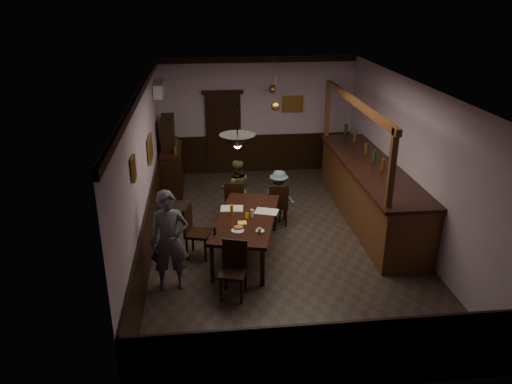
{
  "coord_description": "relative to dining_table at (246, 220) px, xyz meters",
  "views": [
    {
      "loc": [
        -1.43,
        -8.61,
        4.61
      ],
      "look_at": [
        -0.52,
        -0.29,
        1.15
      ],
      "focal_mm": 35.0,
      "sensor_mm": 36.0,
      "label": 1
    }
  ],
  "objects": [
    {
      "name": "newspaper_right",
      "position": [
        0.4,
        0.2,
        0.07
      ],
      "size": [
        0.5,
        0.43,
        0.01
      ],
      "primitive_type": "cube",
      "rotation": [
        0.0,
        0.0,
        -0.35
      ],
      "color": "silver",
      "rests_on": "dining_table"
    },
    {
      "name": "pepper_mill",
      "position": [
        -0.59,
        -0.62,
        0.13
      ],
      "size": [
        0.04,
        0.04,
        0.14
      ],
      "primitive_type": "cylinder",
      "color": "black",
      "rests_on": "dining_table"
    },
    {
      "name": "pendant_iron",
      "position": [
        -0.19,
        -0.78,
        1.72
      ],
      "size": [
        0.56,
        0.56,
        0.7
      ],
      "color": "black",
      "rests_on": "ground"
    },
    {
      "name": "person_standing",
      "position": [
        -1.32,
        -0.96,
        0.16
      ],
      "size": [
        0.65,
        0.46,
        1.7
      ],
      "primitive_type": "imported",
      "rotation": [
        0.0,
        0.0,
        0.08
      ],
      "color": "#565762",
      "rests_on": "ground"
    },
    {
      "name": "pastry_plate",
      "position": [
        -0.2,
        -0.53,
        0.07
      ],
      "size": [
        0.22,
        0.22,
        0.01
      ],
      "primitive_type": "cylinder",
      "color": "white",
      "rests_on": "dining_table"
    },
    {
      "name": "bar_counter",
      "position": [
        2.71,
        1.21,
        -0.04
      ],
      "size": [
        1.07,
        4.59,
        2.57
      ],
      "color": "#532A16",
      "rests_on": "ground"
    },
    {
      "name": "picture_left_large",
      "position": [
        -1.74,
        1.29,
        1.01
      ],
      "size": [
        0.04,
        0.62,
        0.48
      ],
      "color": "olive",
      "rests_on": "ground"
    },
    {
      "name": "picture_left_small",
      "position": [
        -1.74,
        -1.11,
        1.46
      ],
      "size": [
        0.04,
        0.28,
        0.36
      ],
      "color": "olive",
      "rests_on": "ground"
    },
    {
      "name": "person_seated_left",
      "position": [
        -0.06,
        1.61,
        -0.04
      ],
      "size": [
        0.65,
        0.52,
        1.29
      ],
      "primitive_type": "imported",
      "rotation": [
        0.0,
        0.0,
        3.19
      ],
      "color": "#444529",
      "rests_on": "ground"
    },
    {
      "name": "pendant_brass_mid",
      "position": [
        0.82,
        2.06,
        1.61
      ],
      "size": [
        0.2,
        0.2,
        0.81
      ],
      "color": "#BF8C3F",
      "rests_on": "ground"
    },
    {
      "name": "soda_can",
      "position": [
        0.01,
        -0.08,
        0.12
      ],
      "size": [
        0.07,
        0.07,
        0.12
      ],
      "primitive_type": "cylinder",
      "color": "#FFF415",
      "rests_on": "dining_table"
    },
    {
      "name": "picture_back",
      "position": [
        1.62,
        4.45,
        1.11
      ],
      "size": [
        0.55,
        0.04,
        0.42
      ],
      "color": "olive",
      "rests_on": "ground"
    },
    {
      "name": "coffee_cup",
      "position": [
        0.17,
        -0.64,
        0.11
      ],
      "size": [
        0.1,
        0.1,
        0.07
      ],
      "primitive_type": "imported",
      "rotation": [
        0.0,
        0.0,
        -0.24
      ],
      "color": "white",
      "rests_on": "saucer"
    },
    {
      "name": "pastry_ring_a",
      "position": [
        -0.19,
        -0.47,
        0.1
      ],
      "size": [
        0.13,
        0.13,
        0.04
      ],
      "primitive_type": "torus",
      "color": "#C68C47",
      "rests_on": "pastry_plate"
    },
    {
      "name": "pendant_brass_far",
      "position": [
        1.02,
        3.89,
        1.61
      ],
      "size": [
        0.2,
        0.2,
        0.81
      ],
      "color": "#BF8C3F",
      "rests_on": "ground"
    },
    {
      "name": "room",
      "position": [
        0.72,
        0.49,
        0.81
      ],
      "size": [
        5.01,
        8.01,
        3.01
      ],
      "color": "#2D2621",
      "rests_on": "ground"
    },
    {
      "name": "chair_far_right",
      "position": [
        0.76,
        1.13,
        -0.18
      ],
      "size": [
        0.42,
        0.42,
        0.92
      ],
      "rotation": [
        0.0,
        0.0,
        3.09
      ],
      "color": "black",
      "rests_on": "ground"
    },
    {
      "name": "chair_near",
      "position": [
        -0.32,
        -1.28,
        -0.18
      ],
      "size": [
        0.5,
        0.5,
        0.93
      ],
      "rotation": [
        0.0,
        0.0,
        -0.28
      ],
      "color": "black",
      "rests_on": "ground"
    },
    {
      "name": "saucer",
      "position": [
        0.18,
        -0.58,
        0.07
      ],
      "size": [
        0.15,
        0.15,
        0.01
      ],
      "primitive_type": "cylinder",
      "color": "white",
      "rests_on": "dining_table"
    },
    {
      "name": "beer_glass",
      "position": [
        -0.25,
        0.12,
        0.16
      ],
      "size": [
        0.06,
        0.06,
        0.2
      ],
      "primitive_type": "cylinder",
      "color": "#BF721E",
      "rests_on": "dining_table"
    },
    {
      "name": "pastry_ring_b",
      "position": [
        -0.16,
        -0.47,
        0.1
      ],
      "size": [
        0.13,
        0.13,
        0.04
      ],
      "primitive_type": "torus",
      "color": "#C68C47",
      "rests_on": "pastry_plate"
    },
    {
      "name": "napkin",
      "position": [
        -0.09,
        -0.22,
        0.07
      ],
      "size": [
        0.18,
        0.18,
        0.0
      ],
      "primitive_type": "cube",
      "rotation": [
        0.0,
        0.0,
        -0.24
      ],
      "color": "#FEE85D",
      "rests_on": "dining_table"
    },
    {
      "name": "person_seated_right",
      "position": [
        0.81,
        1.4,
        -0.13
      ],
      "size": [
        0.82,
        0.71,
        1.1
      ],
      "primitive_type": "imported",
      "rotation": [
        0.0,
        0.0,
        2.62
      ],
      "color": "slate",
      "rests_on": "ground"
    },
    {
      "name": "water_glass",
      "position": [
        0.1,
        -0.01,
        0.14
      ],
      "size": [
        0.06,
        0.06,
        0.15
      ],
      "primitive_type": "cylinder",
      "color": "silver",
      "rests_on": "dining_table"
    },
    {
      "name": "sideboard",
      "position": [
        -1.5,
        3.36,
        0.04
      ],
      "size": [
        0.49,
        1.37,
        1.81
      ],
      "color": "black",
      "rests_on": "ground"
    },
    {
      "name": "door_back",
      "position": [
        -0.18,
        4.44,
        0.36
      ],
      "size": [
        0.9,
        0.06,
        2.1
      ],
      "primitive_type": "cube",
      "color": "black",
      "rests_on": "ground"
    },
    {
      "name": "chair_side",
      "position": [
        -0.95,
        0.04,
        -0.14
      ],
      "size": [
        0.53,
        0.53,
        0.99
      ],
      "rotation": [
        0.0,
        0.0,
        1.27
      ],
      "color": "black",
      "rests_on": "ground"
    },
    {
      "name": "ac_unit",
      "position": [
        -1.66,
        3.39,
        1.76
      ],
      "size": [
        0.2,
        0.85,
        0.3
      ],
      "color": "white",
      "rests_on": "ground"
    },
    {
      "name": "newspaper_left",
      "position": [
        -0.24,
        0.4,
        0.07
      ],
      "size": [
        0.45,
        0.34,
        0.01
      ],
      "primitive_type": "cube",
      "rotation": [
        0.0,
        0.0,
        -0.1
      ],
      "color": "silver",
      "rests_on": "dining_table"
    },
    {
      "name": "chair_far_left",
      "position": [
        -0.12,
        1.34,
        -0.18
      ],
      "size": [
        0.44,
        0.44,
        0.92
      ],
      "rotation": [
        0.0,
        0.0,
        3.03
      ],
      "color": "black",
      "rests_on": "ground"
    },
    {
      "name": "dining_table",
      "position": [
        0.0,
        0.0,
        0.0
      ],
      "size": [
        1.5,
        2.38,
        0.75
      ],
      "rotation": [
        0.0,
        0.0,
        -0.24
      ],
      "color": "black",
      "rests_on": "ground"
    }
  ]
}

